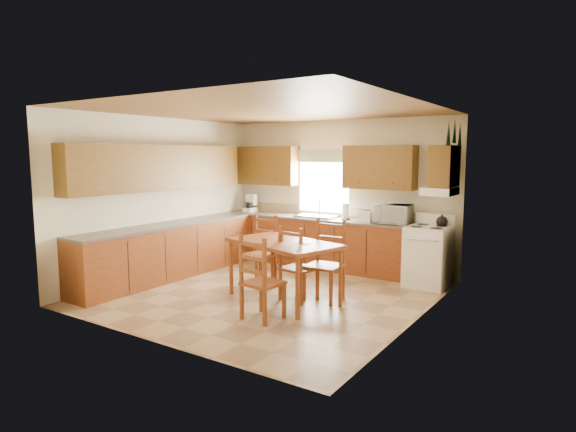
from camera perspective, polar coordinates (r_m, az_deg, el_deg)
The scene contains 35 objects.
floor at distance 7.33m, azimuth -2.30°, elevation -9.12°, with size 4.50×4.50×0.00m, color #977954.
ceiling at distance 7.06m, azimuth -2.41°, elevation 12.40°, with size 4.50×4.50×0.00m, color brown.
wall_left at distance 8.57m, azimuth -14.69°, elevation 2.22°, with size 4.50×4.50×0.00m, color beige.
wall_right at distance 6.05m, azimuth 15.26°, elevation 0.21°, with size 4.50×4.50×0.00m, color beige.
wall_back at distance 8.99m, azimuth 6.03°, elevation 2.64°, with size 4.50×4.50×0.00m, color beige.
wall_front at distance 5.41m, azimuth -16.34°, elevation -0.64°, with size 4.50×4.50×0.00m, color beige.
lower_cab_back at distance 9.02m, azimuth 2.96°, elevation -3.14°, with size 3.75×0.60×0.88m, color brown.
lower_cab_left at distance 8.38m, azimuth -13.87°, elevation -4.15°, with size 0.60×3.60×0.88m, color brown.
counter_back at distance 8.95m, azimuth 2.97°, elevation -0.24°, with size 3.75×0.63×0.04m, color #574D45.
counter_left at distance 8.30m, azimuth -13.97°, elevation -1.04°, with size 0.63×3.60×0.04m, color #574D45.
backsplash at distance 9.19m, azimuth 3.89°, elevation 0.63°, with size 3.75×0.01×0.18m, color #9B845F.
upper_cab_back_left at distance 9.63m, azimuth -2.65°, elevation 5.99°, with size 1.41×0.33×0.75m, color brown.
upper_cab_back_right at distance 8.45m, azimuth 10.79°, elevation 5.69°, with size 1.25×0.33×0.75m, color brown.
upper_cab_left at distance 8.32m, azimuth -14.81°, elevation 5.56°, with size 0.33×3.60×0.75m, color brown.
upper_cab_stove at distance 7.64m, azimuth 18.03°, elevation 5.66°, with size 0.33×0.62×0.62m, color brown.
range_hood at distance 7.67m, azimuth 17.56°, elevation 2.84°, with size 0.44×0.62×0.12m, color silver.
window_frame at distance 9.09m, azimuth 4.27°, elevation 3.98°, with size 1.13×0.02×1.18m, color silver.
window_pane at distance 9.08m, azimuth 4.26°, elevation 3.97°, with size 1.05×0.01×1.10m, color white.
window_valance at distance 9.05m, azimuth 4.21°, elevation 7.13°, with size 1.19×0.01×0.24m, color #4A633B.
sink_basin at distance 8.91m, azimuth 3.39°, elevation -0.02°, with size 0.75×0.45×0.04m, color silver.
pine_decal_a at distance 7.30m, azimuth 18.51°, elevation 9.35°, with size 0.22×0.22×0.36m, color #0F3317.
pine_decal_b at distance 7.62m, azimuth 19.14°, elevation 9.52°, with size 0.22×0.22×0.36m, color #0F3317.
pine_decal_c at distance 7.92m, azimuth 19.71°, elevation 9.11°, with size 0.22×0.22×0.36m, color #0F3317.
stove at distance 7.91m, azimuth 16.28°, elevation -4.69°, with size 0.63×0.65×0.94m, color silver.
coffeemaker at distance 9.81m, azimuth -4.55°, elevation 1.41°, with size 0.18×0.21×0.30m, color silver.
paper_towel at distance 8.66m, azimuth 6.86°, elevation 0.56°, with size 0.12×0.12×0.29m, color white.
toaster at distance 8.36m, azimuth 9.30°, elevation -0.05°, with size 0.24×0.15×0.20m, color silver.
microwave at distance 8.23m, azimuth 12.34°, elevation 0.22°, with size 0.54×0.39×0.33m, color silver.
dining_table at distance 6.88m, azimuth -0.54°, elevation -6.52°, with size 1.59×0.91×0.85m, color brown.
chair_near_left at distance 6.87m, azimuth 1.30°, elevation -5.64°, with size 0.45×0.43×1.07m, color brown.
chair_near_right at distance 6.10m, azimuth -3.00°, elevation -7.28°, with size 0.45×0.43×1.07m, color brown.
chair_far_left at distance 7.68m, azimuth -3.55°, elevation -4.13°, with size 0.46×0.44×1.10m, color brown.
chair_far_right at distance 6.87m, azimuth 4.30°, elevation -5.32°, with size 0.48×0.46×1.15m, color brown.
table_paper at distance 6.55m, azimuth 1.23°, elevation -3.39°, with size 0.21×0.28×0.00m, color white.
table_card at distance 6.82m, azimuth -0.80°, elevation -2.53°, with size 0.08×0.02×0.11m, color white.
Camera 1 is at (4.09, -5.72, 2.06)m, focal length 30.00 mm.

